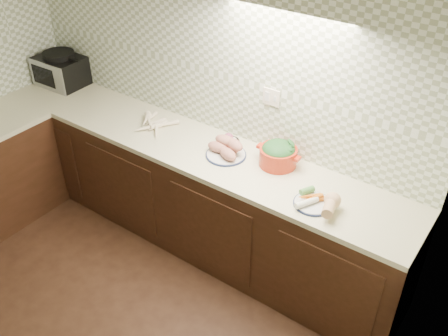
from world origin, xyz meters
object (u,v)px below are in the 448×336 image
Objects in this scene: onion_bowl at (230,142)px; veg_plate at (322,201)px; toaster_oven at (61,69)px; sweet_potato_plate at (227,149)px; dutch_oven at (278,154)px; parsnip_pile at (151,121)px.

veg_plate is at bearing -15.43° from onion_bowl.
toaster_oven reaches higher than sweet_potato_plate.
onion_bowl is (-0.05, 0.11, -0.01)m from sweet_potato_plate.
onion_bowl is 0.42× the size of dutch_oven.
onion_bowl is at bearing 115.49° from sweet_potato_plate.
sweet_potato_plate is (0.75, -0.02, 0.02)m from parsnip_pile.
sweet_potato_plate reaches higher than parsnip_pile.
toaster_oven is 1.34× the size of dutch_oven.
sweet_potato_plate is 1.00× the size of veg_plate.
sweet_potato_plate is 0.91× the size of dutch_oven.
dutch_oven reaches higher than parsnip_pile.
onion_bowl is at bearing 178.66° from dutch_oven.
sweet_potato_plate reaches higher than onion_bowl.
onion_bowl is at bearing 164.57° from veg_plate.
dutch_oven is at bearing -1.65° from toaster_oven.
toaster_oven is 1.92m from sweet_potato_plate.
dutch_oven is (0.36, 0.11, 0.04)m from sweet_potato_plate.
sweet_potato_plate reaches higher than veg_plate.
toaster_oven reaches higher than dutch_oven.
veg_plate is (0.82, -0.13, -0.01)m from sweet_potato_plate.
parsnip_pile is at bearing 178.46° from sweet_potato_plate.
veg_plate is at bearing -9.05° from sweet_potato_plate.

